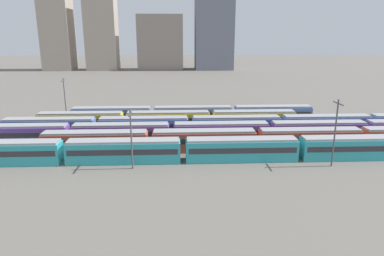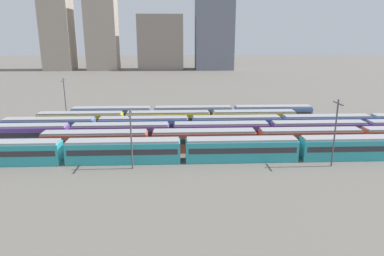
{
  "view_description": "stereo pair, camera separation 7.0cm",
  "coord_description": "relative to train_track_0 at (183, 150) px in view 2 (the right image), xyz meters",
  "views": [
    {
      "loc": [
        17.0,
        -52.44,
        19.65
      ],
      "look_at": [
        19.98,
        13.0,
        2.04
      ],
      "focal_mm": 32.16,
      "sensor_mm": 36.0,
      "label": 1
    },
    {
      "loc": [
        17.07,
        -52.45,
        19.65
      ],
      "look_at": [
        19.98,
        13.0,
        2.04
      ],
      "focal_mm": 32.16,
      "sensor_mm": 36.0,
      "label": 2
    }
  ],
  "objects": [
    {
      "name": "train_track_5",
      "position": [
        2.87,
        26.0,
        -0.0
      ],
      "size": [
        55.8,
        3.06,
        3.75
      ],
      "color": "#4C70BC",
      "rests_on": "ground_plane"
    },
    {
      "name": "distant_building_0",
      "position": [
        -69.74,
        158.03,
        20.92
      ],
      "size": [
        16.4,
        15.69,
        45.65
      ],
      "primitive_type": "cube",
      "color": "#A89989",
      "rests_on": "ground_plane"
    },
    {
      "name": "catenary_pole_2",
      "position": [
        -7.78,
        -2.91,
        3.22
      ],
      "size": [
        0.24,
        3.2,
        9.18
      ],
      "color": "#4C4C51",
      "rests_on": "ground_plane"
    },
    {
      "name": "distant_building_3",
      "position": [
        21.6,
        158.03,
        23.27
      ],
      "size": [
        22.07,
        18.45,
        50.34
      ],
      "primitive_type": "cube",
      "color": "slate",
      "rests_on": "ground_plane"
    },
    {
      "name": "train_track_3",
      "position": [
        11.23,
        15.6,
        0.0
      ],
      "size": [
        93.6,
        3.06,
        3.75
      ],
      "color": "#4C70BC",
      "rests_on": "ground_plane"
    },
    {
      "name": "train_track_0",
      "position": [
        0.0,
        0.0,
        0.0
      ],
      "size": [
        74.7,
        3.06,
        3.75
      ],
      "color": "teal",
      "rests_on": "ground_plane"
    },
    {
      "name": "ground_plane",
      "position": [
        -17.94,
        13.0,
        -1.9
      ],
      "size": [
        600.0,
        600.0,
        0.0
      ],
      "primitive_type": "plane",
      "color": "#666059"
    },
    {
      "name": "train_track_4",
      "position": [
        -2.84,
        20.8,
        -0.0
      ],
      "size": [
        55.8,
        3.06,
        3.75
      ],
      "color": "yellow",
      "rests_on": "ground_plane"
    },
    {
      "name": "catenary_pole_1",
      "position": [
        -27.39,
        29.25,
        3.72
      ],
      "size": [
        0.24,
        3.2,
        10.15
      ],
      "color": "#4C4C51",
      "rests_on": "ground_plane"
    },
    {
      "name": "train_track_2",
      "position": [
        16.9,
        10.4,
        0.0
      ],
      "size": [
        112.5,
        3.06,
        3.75
      ],
      "color": "#6B429E",
      "rests_on": "ground_plane"
    },
    {
      "name": "distant_building_2",
      "position": [
        -10.17,
        158.03,
        13.93
      ],
      "size": [
        26.57,
        13.29,
        31.66
      ],
      "primitive_type": "cube",
      "color": "gray",
      "rests_on": "ground_plane"
    },
    {
      "name": "catenary_pole_0",
      "position": [
        23.06,
        -3.27,
        3.93
      ],
      "size": [
        0.24,
        3.2,
        10.55
      ],
      "color": "#4C4C51",
      "rests_on": "ground_plane"
    },
    {
      "name": "distant_building_1",
      "position": [
        -44.26,
        158.03,
        19.68
      ],
      "size": [
        17.61,
        14.38,
        43.17
      ],
      "primitive_type": "cube",
      "color": "#A89989",
      "rests_on": "ground_plane"
    },
    {
      "name": "train_track_1",
      "position": [
        22.7,
        5.2,
        0.0
      ],
      "size": [
        93.6,
        3.06,
        3.75
      ],
      "color": "#BC4C38",
      "rests_on": "ground_plane"
    }
  ]
}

